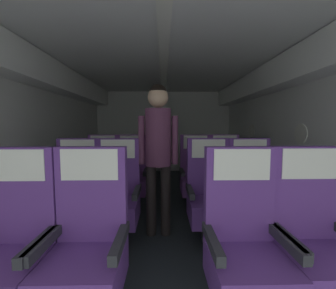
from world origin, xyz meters
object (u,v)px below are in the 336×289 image
at_px(seat_c_left_window, 102,177).
at_px(flight_attendant, 158,143).
at_px(seat_a_right_aisle, 315,246).
at_px(seat_a_right_window, 245,249).
at_px(seat_b_left_window, 76,198).
at_px(seat_b_left_aisle, 117,198).
at_px(seat_c_left_aisle, 132,176).
at_px(seat_b_right_window, 209,197).
at_px(seat_c_right_window, 196,176).
at_px(seat_a_left_window, 10,251).
at_px(seat_b_right_aisle, 252,197).
at_px(seat_c_right_aisle, 226,176).
at_px(seat_a_left_aisle, 87,249).

xyz_separation_m(seat_c_left_window, flight_attendant, (0.86, -0.87, 0.57)).
xyz_separation_m(seat_a_right_aisle, seat_a_right_window, (-0.45, -0.02, 0.00)).
distance_m(seat_b_left_window, seat_b_left_aisle, 0.44).
bearing_deg(seat_c_left_aisle, seat_b_right_window, -45.49).
xyz_separation_m(seat_b_left_window, seat_c_right_window, (1.41, 0.95, 0.00)).
relative_size(seat_b_left_window, seat_c_left_window, 1.00).
relative_size(seat_a_left_window, seat_b_right_window, 1.00).
height_order(seat_b_right_aisle, seat_c_left_window, same).
relative_size(seat_b_left_window, seat_c_left_aisle, 1.00).
bearing_deg(seat_c_right_aisle, seat_a_left_window, -133.62).
bearing_deg(seat_a_left_aisle, seat_b_left_aisle, 90.95).
xyz_separation_m(seat_a_right_aisle, seat_c_right_aisle, (-0.01, 1.95, 0.00)).
distance_m(seat_b_left_window, seat_b_right_aisle, 1.86).
xyz_separation_m(seat_c_right_aisle, flight_attendant, (-1.00, -0.88, 0.57)).
distance_m(seat_b_right_aisle, flight_attendant, 1.15).
height_order(seat_a_right_aisle, seat_c_left_window, same).
bearing_deg(seat_a_left_window, seat_b_right_aisle, 27.54).
bearing_deg(seat_a_left_aisle, seat_a_right_window, -1.05).
distance_m(seat_a_left_window, seat_b_right_window, 1.73).
distance_m(seat_a_right_window, seat_b_left_aisle, 1.39).
xyz_separation_m(seat_a_right_window, seat_b_left_aisle, (-0.99, 0.98, 0.00)).
bearing_deg(seat_b_right_window, seat_a_left_window, -145.29).
relative_size(seat_b_left_window, seat_b_left_aisle, 1.00).
xyz_separation_m(seat_a_left_window, flight_attendant, (0.87, 1.09, 0.57)).
bearing_deg(seat_b_left_aisle, seat_b_right_aisle, 0.13).
relative_size(seat_b_right_aisle, seat_c_right_aisle, 1.00).
distance_m(seat_a_left_window, seat_b_right_aisle, 2.11).
relative_size(seat_b_left_aisle, seat_c_left_window, 1.00).
height_order(seat_a_left_window, flight_attendant, flight_attendant).
relative_size(seat_b_right_window, seat_c_left_window, 1.00).
bearing_deg(seat_b_right_aisle, seat_a_left_window, -152.46).
bearing_deg(seat_b_right_aisle, seat_b_left_window, 179.60).
height_order(seat_a_left_aisle, seat_c_right_aisle, same).
bearing_deg(seat_c_right_aisle, seat_c_left_window, -179.79).
distance_m(seat_a_left_aisle, flight_attendant, 1.28).
bearing_deg(seat_c_left_aisle, seat_b_right_aisle, -34.95).
bearing_deg(seat_a_left_aisle, seat_b_right_aisle, 34.27).
relative_size(seat_a_left_window, seat_c_left_aisle, 1.00).
xyz_separation_m(seat_a_left_window, seat_b_left_window, (0.01, 0.99, 0.00)).
relative_size(seat_c_left_aisle, flight_attendant, 0.65).
bearing_deg(seat_a_right_window, seat_c_right_window, 90.36).
height_order(seat_a_left_window, seat_b_left_window, same).
bearing_deg(seat_b_left_window, seat_c_right_window, 34.08).
height_order(seat_a_left_window, seat_b_right_aisle, same).
bearing_deg(seat_b_right_aisle, flight_attendant, 173.66).
distance_m(seat_a_left_aisle, seat_c_right_window, 2.16).
xyz_separation_m(seat_a_left_window, seat_a_right_aisle, (1.88, 0.02, 0.00)).
bearing_deg(seat_a_right_aisle, seat_a_right_window, -177.28).
bearing_deg(seat_b_left_aisle, seat_a_left_aisle, -89.05).
xyz_separation_m(seat_a_right_window, seat_b_right_aisle, (0.44, 0.98, 0.00)).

